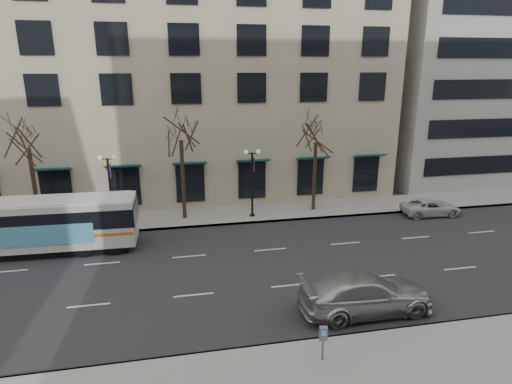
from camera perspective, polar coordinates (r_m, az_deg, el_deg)
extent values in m
plane|color=black|center=(24.29, -8.64, -10.74)|extent=(160.00, 160.00, 0.00)
cube|color=gray|center=(33.00, -0.76, -2.87)|extent=(80.00, 4.00, 0.15)
cube|color=tan|center=(42.63, -13.71, 17.40)|extent=(40.00, 20.00, 24.00)
cube|color=#999993|center=(54.05, 28.15, 21.62)|extent=(25.00, 20.00, 35.00)
cylinder|color=black|center=(32.85, -27.38, 0.23)|extent=(0.28, 0.28, 5.74)
cylinder|color=black|center=(31.47, -9.70, 1.44)|extent=(0.28, 0.28, 5.95)
cylinder|color=black|center=(33.27, 7.79, 1.92)|extent=(0.28, 0.28, 5.46)
cylinder|color=black|center=(31.32, -18.79, -0.20)|extent=(0.16, 0.16, 5.00)
cylinder|color=black|center=(32.04, -18.40, -4.23)|extent=(0.36, 0.36, 0.30)
cube|color=black|center=(30.73, -19.21, 4.17)|extent=(0.90, 0.06, 0.06)
sphere|color=silver|center=(30.78, -20.06, 4.30)|extent=(0.32, 0.32, 0.32)
sphere|color=silver|center=(30.65, -18.40, 4.41)|extent=(0.32, 0.32, 0.32)
cube|color=#4B2282|center=(30.90, -18.85, 2.65)|extent=(0.04, 0.45, 1.00)
cylinder|color=black|center=(31.52, -0.51, 0.81)|extent=(0.16, 0.16, 5.00)
cylinder|color=black|center=(32.24, -0.50, -3.21)|extent=(0.36, 0.36, 0.30)
cube|color=black|center=(30.94, -0.52, 5.18)|extent=(0.90, 0.06, 0.06)
sphere|color=silver|center=(30.84, -1.35, 5.33)|extent=(0.32, 0.32, 0.32)
sphere|color=silver|center=(31.01, 0.30, 5.40)|extent=(0.32, 0.32, 0.32)
cube|color=#4B2282|center=(31.14, -0.30, 3.66)|extent=(0.04, 0.45, 1.00)
cube|color=silver|center=(29.21, -27.81, -3.78)|extent=(12.34, 2.97, 2.81)
cube|color=black|center=(29.75, -27.40, -6.65)|extent=(11.35, 2.63, 0.46)
cube|color=black|center=(28.98, -27.35, -2.96)|extent=(11.85, 3.00, 1.13)
cube|color=#CA6D13|center=(29.37, -27.69, -4.67)|extent=(12.22, 3.00, 0.18)
cube|color=#4E9ABF|center=(27.77, -26.55, -5.23)|extent=(5.63, 0.21, 1.23)
cube|color=silver|center=(28.79, -28.19, -1.09)|extent=(11.72, 2.69, 0.08)
cylinder|color=black|center=(27.79, -22.10, -7.04)|extent=(1.03, 0.31, 1.02)
cylinder|color=black|center=(29.92, -21.20, -5.26)|extent=(1.03, 0.31, 1.02)
cylinder|color=black|center=(27.44, -18.32, -6.95)|extent=(1.03, 0.31, 1.02)
cylinder|color=black|center=(29.59, -17.70, -5.15)|extent=(1.03, 0.31, 1.02)
imported|color=#B0B5B9|center=(20.98, 14.43, -12.97)|extent=(6.30, 2.63, 1.82)
imported|color=beige|center=(35.36, 22.27, -1.88)|extent=(4.55, 2.26, 1.24)
cylinder|color=gray|center=(17.65, 8.87, -19.89)|extent=(0.09, 0.09, 0.99)
cube|color=gray|center=(17.27, 8.97, -18.13)|extent=(0.35, 0.27, 0.55)
cube|color=blue|center=(17.16, 9.18, -18.08)|extent=(0.15, 0.06, 0.20)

